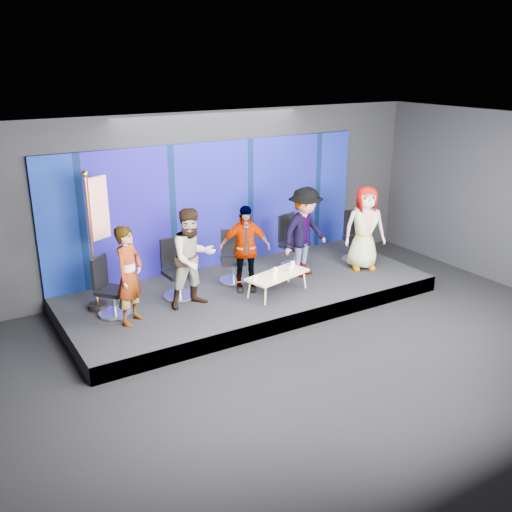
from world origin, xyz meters
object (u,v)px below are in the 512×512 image
object	(u,v)px
panelist_c	(245,249)
mug_b	(274,275)
flag_stand	(97,237)
chair_d	(293,250)
chair_a	(111,296)
coffee_table	(277,276)
chair_b	(178,278)
chair_e	(355,244)
mug_c	(276,270)
mug_d	(291,269)
mug_e	(293,264)
panelist_e	(365,228)
panelist_a	(129,275)
mug_a	(255,278)
chair_c	(233,265)
panelist_b	(193,258)
panelist_d	(305,232)

from	to	relation	value
panelist_c	mug_b	distance (m)	0.77
flag_stand	chair_d	bearing A→B (deg)	-26.56
chair_a	coffee_table	world-z (taller)	chair_a
chair_b	chair_e	bearing A→B (deg)	-4.48
coffee_table	mug_c	size ratio (longest dim) A/B	13.33
chair_e	mug_d	world-z (taller)	chair_e
chair_e	mug_c	world-z (taller)	chair_e
panelist_c	mug_e	xyz separation A→B (m)	(0.91, -0.27, -0.39)
panelist_e	mug_d	world-z (taller)	panelist_e
mug_d	chair_d	bearing A→B (deg)	53.36
panelist_a	mug_b	size ratio (longest dim) A/B	17.61
mug_e	mug_a	bearing A→B (deg)	-165.87
chair_c	mug_b	xyz separation A→B (m)	(0.25, -1.10, 0.09)
panelist_b	mug_b	xyz separation A→B (m)	(1.41, -0.44, -0.46)
chair_d	chair_c	bearing A→B (deg)	168.77
panelist_a	flag_stand	distance (m)	1.00
chair_a	chair_d	xyz separation A→B (m)	(4.01, 0.36, 0.03)
coffee_table	mug_b	world-z (taller)	mug_b
chair_a	mug_a	xyz separation A→B (m)	(2.43, -0.73, 0.09)
panelist_e	mug_e	world-z (taller)	panelist_e
chair_d	chair_e	distance (m)	1.45
flag_stand	panelist_d	bearing A→B (deg)	-33.72
panelist_c	mug_d	distance (m)	0.95
chair_c	mug_c	xyz separation A→B (m)	(0.42, -0.89, 0.10)
mug_e	chair_a	bearing A→B (deg)	172.02
chair_c	chair_d	bearing A→B (deg)	24.36
chair_d	mug_c	distance (m)	1.42
chair_b	mug_e	xyz separation A→B (m)	(2.13, -0.61, 0.07)
mug_e	panelist_d	bearing A→B (deg)	33.38
chair_b	mug_c	distance (m)	1.82
panelist_b	flag_stand	size ratio (longest dim) A/B	0.72
panelist_c	chair_c	bearing A→B (deg)	109.50
chair_a	mug_c	bearing A→B (deg)	-52.26
panelist_a	mug_b	distance (m)	2.64
panelist_d	mug_c	xyz separation A→B (m)	(-0.98, -0.46, -0.47)
panelist_c	panelist_d	xyz separation A→B (m)	(1.42, 0.07, 0.08)
coffee_table	mug_d	size ratio (longest dim) A/B	15.62
panelist_b	chair_e	bearing A→B (deg)	2.57
panelist_d	chair_d	bearing A→B (deg)	67.99
chair_b	coffee_table	bearing A→B (deg)	-28.82
chair_c	mug_d	world-z (taller)	chair_c
mug_e	mug_d	bearing A→B (deg)	-133.28
panelist_d	mug_e	xyz separation A→B (m)	(-0.51, -0.34, -0.47)
panelist_d	coffee_table	xyz separation A→B (m)	(-0.99, -0.53, -0.55)
panelist_e	chair_d	bearing A→B (deg)	169.04
mug_a	mug_e	distance (m)	1.03
panelist_c	chair_d	bearing A→B (deg)	42.56
chair_a	chair_d	size ratio (longest dim) A/B	0.92
mug_c	mug_e	size ratio (longest dim) A/B	1.02
panelist_d	flag_stand	world-z (taller)	flag_stand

